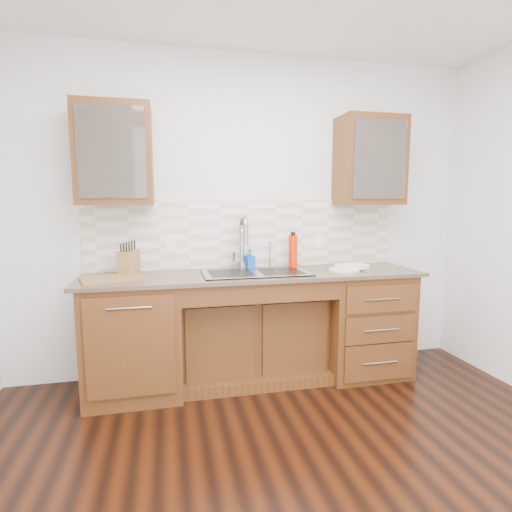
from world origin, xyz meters
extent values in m
cube|color=silver|center=(0.00, 1.80, 1.35)|extent=(4.00, 0.10, 2.70)
cube|color=#593014|center=(-0.95, 1.44, 0.44)|extent=(0.70, 0.62, 0.88)
cube|color=#593014|center=(0.00, 1.53, 0.35)|extent=(1.20, 0.44, 0.70)
cube|color=#593014|center=(0.95, 1.44, 0.44)|extent=(0.70, 0.62, 0.88)
cube|color=#84705B|center=(0.00, 1.43, 0.90)|extent=(2.70, 0.65, 0.03)
cube|color=beige|center=(0.00, 1.74, 1.21)|extent=(2.70, 0.02, 0.59)
cube|color=#9E9EA5|center=(0.00, 1.41, 0.83)|extent=(0.84, 0.46, 0.19)
cylinder|color=#999993|center=(-0.07, 1.64, 1.11)|extent=(0.04, 0.04, 0.40)
cylinder|color=#999993|center=(0.18, 1.65, 1.03)|extent=(0.02, 0.02, 0.24)
cube|color=#593014|center=(-1.05, 1.58, 1.83)|extent=(0.55, 0.34, 0.75)
cube|color=#593014|center=(1.05, 1.58, 1.83)|extent=(0.55, 0.34, 0.75)
cube|color=white|center=(-0.65, 1.73, 1.12)|extent=(0.08, 0.01, 0.12)
cube|color=white|center=(0.65, 1.73, 1.12)|extent=(0.08, 0.01, 0.12)
imported|color=#0F47BC|center=(0.00, 1.67, 0.99)|extent=(0.09, 0.09, 0.16)
cylinder|color=red|center=(0.37, 1.59, 1.05)|extent=(0.09, 0.09, 0.28)
cylinder|color=silver|center=(0.73, 1.35, 0.92)|extent=(0.32, 0.32, 0.01)
cube|color=silver|center=(0.81, 1.37, 0.94)|extent=(0.26, 0.22, 0.04)
cube|color=#9F6827|center=(-0.98, 1.55, 1.01)|extent=(0.17, 0.20, 0.19)
cube|color=brown|center=(-1.08, 1.37, 0.92)|extent=(0.49, 0.40, 0.02)
imported|color=white|center=(-1.09, 1.58, 1.77)|extent=(0.13, 0.13, 0.09)
imported|color=white|center=(-0.90, 1.58, 1.77)|extent=(0.13, 0.13, 0.09)
imported|color=silver|center=(1.00, 1.58, 1.78)|extent=(0.15, 0.15, 0.10)
imported|color=silver|center=(1.16, 1.58, 1.77)|extent=(0.11, 0.11, 0.08)
camera|label=1|loc=(-0.69, -1.65, 1.46)|focal=28.00mm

